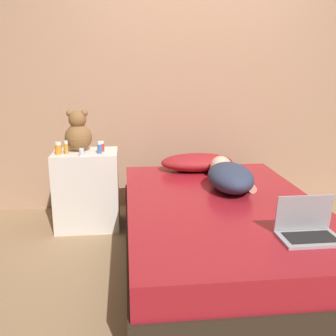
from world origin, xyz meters
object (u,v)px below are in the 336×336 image
at_px(laptop, 308,229).
at_px(bottle_orange, 58,148).
at_px(teddy_bear, 78,133).
at_px(bottle_amber, 66,147).
at_px(pillow, 197,162).
at_px(person_lying, 229,176).
at_px(bottle_clear, 82,152).
at_px(bottle_blue, 100,148).
at_px(bottle_red, 101,146).

distance_m(laptop, bottle_orange, 2.03).
height_order(laptop, teddy_bear, teddy_bear).
bearing_deg(teddy_bear, bottle_amber, -127.82).
xyz_separation_m(pillow, person_lying, (0.15, -0.54, 0.02)).
height_order(bottle_clear, bottle_orange, bottle_orange).
bearing_deg(bottle_blue, teddy_bear, 144.86).
height_order(person_lying, teddy_bear, teddy_bear).
distance_m(person_lying, bottle_amber, 1.34).
bearing_deg(laptop, bottle_blue, 131.11).
bearing_deg(teddy_bear, bottle_orange, -140.70).
relative_size(pillow, bottle_amber, 5.85).
bearing_deg(bottle_orange, bottle_amber, 7.92).
relative_size(laptop, bottle_blue, 3.37).
height_order(person_lying, bottle_amber, bottle_amber).
distance_m(teddy_bear, bottle_clear, 0.25).
bearing_deg(laptop, person_lying, 101.68).
bearing_deg(bottle_clear, laptop, -43.64).
relative_size(bottle_clear, bottle_red, 0.71).
relative_size(bottle_red, bottle_orange, 0.87).
bearing_deg(person_lying, bottle_orange, 163.96).
xyz_separation_m(person_lying, bottle_orange, (-1.32, 0.43, 0.15)).
distance_m(laptop, bottle_blue, 1.79).
bearing_deg(bottle_orange, bottle_red, 12.60).
bearing_deg(bottle_blue, bottle_orange, 179.18).
xyz_separation_m(person_lying, laptop, (0.19, -0.91, -0.05)).
relative_size(teddy_bear, bottle_amber, 3.20).
distance_m(laptop, teddy_bear, 2.02).
height_order(person_lying, bottle_blue, bottle_blue).
xyz_separation_m(bottle_clear, bottle_red, (0.15, 0.16, 0.01)).
bearing_deg(bottle_orange, bottle_blue, -0.82).
xyz_separation_m(bottle_orange, bottle_blue, (0.33, -0.00, -0.00)).
bearing_deg(person_lying, bottle_red, 154.62).
bearing_deg(pillow, bottle_red, -177.51).
xyz_separation_m(bottle_amber, bottle_blue, (0.27, -0.01, -0.01)).
relative_size(pillow, laptop, 1.96).
height_order(bottle_amber, bottle_orange, bottle_amber).
xyz_separation_m(bottle_red, bottle_blue, (-0.01, -0.08, 0.01)).
distance_m(bottle_clear, bottle_blue, 0.16).
xyz_separation_m(pillow, teddy_bear, (-1.02, 0.01, 0.28)).
bearing_deg(bottle_red, bottle_orange, -167.40).
bearing_deg(person_lying, bottle_amber, 162.79).
bearing_deg(pillow, person_lying, -74.69).
relative_size(person_lying, bottle_orange, 7.27).
relative_size(teddy_bear, bottle_orange, 3.50).
xyz_separation_m(person_lying, bottle_red, (-0.97, 0.51, 0.15)).
height_order(pillow, bottle_clear, bottle_clear).
xyz_separation_m(bottle_amber, bottle_clear, (0.13, -0.09, -0.02)).
relative_size(person_lying, bottle_red, 8.40).
bearing_deg(laptop, bottle_orange, 138.10).
bearing_deg(pillow, bottle_clear, -168.53).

